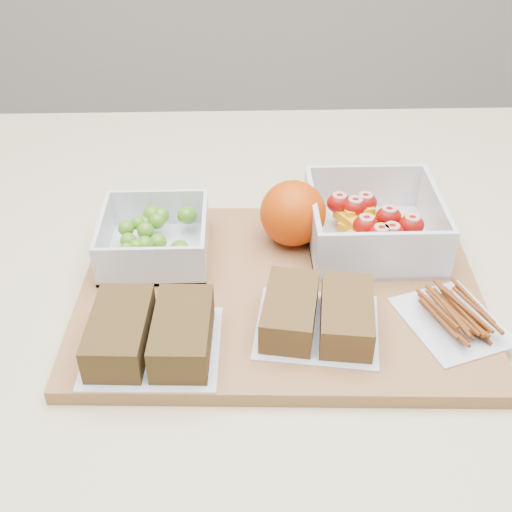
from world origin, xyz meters
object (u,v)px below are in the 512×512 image
object	(u,v)px
cutting_board	(280,291)
fruit_container	(372,225)
sandwich_bag_left	(151,333)
sandwich_bag_center	(318,314)
pretzel_bag	(453,314)
grape_container	(156,238)
orange	(293,213)

from	to	relation	value
cutting_board	fruit_container	bearing A→B (deg)	36.89
sandwich_bag_left	sandwich_bag_center	bearing A→B (deg)	8.32
pretzel_bag	sandwich_bag_center	bearing A→B (deg)	-178.38
sandwich_bag_left	pretzel_bag	distance (m)	0.29
sandwich_bag_center	fruit_container	bearing A→B (deg)	61.41
fruit_container	grape_container	bearing A→B (deg)	-176.63
grape_container	sandwich_bag_center	size ratio (longest dim) A/B	0.88
orange	sandwich_bag_left	size ratio (longest dim) A/B	0.58
pretzel_bag	fruit_container	bearing A→B (deg)	112.68
grape_container	pretzel_bag	bearing A→B (deg)	-22.13
orange	pretzel_bag	xyz separation A→B (m)	(0.15, -0.14, -0.03)
fruit_container	sandwich_bag_center	bearing A→B (deg)	-118.59
orange	sandwich_bag_left	xyz separation A→B (m)	(-0.14, -0.17, -0.02)
grape_container	orange	bearing A→B (deg)	7.81
orange	sandwich_bag_center	size ratio (longest dim) A/B	0.57
fruit_container	sandwich_bag_left	size ratio (longest dim) A/B	1.12
sandwich_bag_left	cutting_board	bearing A→B (deg)	35.25
grape_container	fruit_container	distance (m)	0.24
fruit_container	orange	size ratio (longest dim) A/B	1.93
fruit_container	cutting_board	bearing A→B (deg)	-145.46
cutting_board	grape_container	world-z (taller)	grape_container
pretzel_bag	cutting_board	bearing A→B (deg)	159.64
grape_container	fruit_container	size ratio (longest dim) A/B	0.80
cutting_board	fruit_container	xyz separation A→B (m)	(0.11, 0.08, 0.03)
cutting_board	pretzel_bag	size ratio (longest dim) A/B	3.34
orange	cutting_board	bearing A→B (deg)	-102.81
cutting_board	pretzel_bag	distance (m)	0.18
cutting_board	orange	world-z (taller)	orange
sandwich_bag_center	orange	bearing A→B (deg)	95.40
grape_container	fruit_container	world-z (taller)	fruit_container
cutting_board	orange	bearing A→B (deg)	79.55
cutting_board	orange	size ratio (longest dim) A/B	5.60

